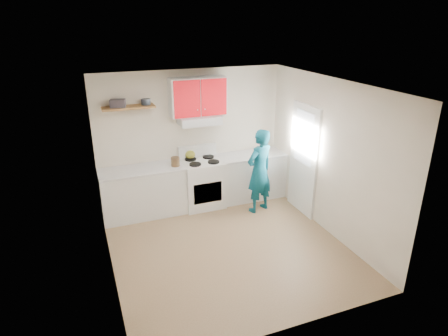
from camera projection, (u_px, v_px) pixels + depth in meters
name	position (u px, v px, depth m)	size (l,w,h in m)	color
floor	(228.00, 247.00, 6.30)	(3.80, 3.80, 0.00)	brown
ceiling	(228.00, 85.00, 5.35)	(3.60, 3.80, 0.04)	white
back_wall	(191.00, 138.00, 7.47)	(3.60, 0.04, 2.60)	beige
front_wall	(294.00, 234.00, 4.18)	(3.60, 0.04, 2.60)	beige
left_wall	(104.00, 191.00, 5.22)	(0.04, 3.80, 2.60)	beige
right_wall	(329.00, 158.00, 6.43)	(0.04, 3.80, 2.60)	beige
door	(303.00, 160.00, 7.13)	(0.05, 0.85, 2.05)	white
door_glass	(304.00, 138.00, 6.97)	(0.01, 0.55, 0.95)	white
counter_left	(143.00, 192.00, 7.17)	(1.52, 0.60, 0.90)	silver
counter_right	(251.00, 176.00, 7.91)	(1.32, 0.60, 0.90)	silver
stove	(202.00, 183.00, 7.53)	(0.76, 0.65, 0.92)	white
range_hood	(199.00, 120.00, 7.17)	(0.76, 0.44, 0.15)	silver
upper_cabinets	(198.00, 97.00, 7.06)	(1.02, 0.33, 0.70)	red
shelf	(128.00, 107.00, 6.69)	(0.90, 0.30, 0.04)	brown
books	(118.00, 103.00, 6.60)	(0.25, 0.18, 0.13)	#3F3840
tin	(146.00, 102.00, 6.79)	(0.17, 0.17, 0.10)	#333D4C
kettle	(190.00, 155.00, 7.46)	(0.19, 0.19, 0.17)	olive
crock	(175.00, 162.00, 7.10)	(0.16, 0.16, 0.19)	#48341F
cutting_board	(246.00, 156.00, 7.66)	(0.27, 0.20, 0.02)	olive
silicone_mat	(270.00, 154.00, 7.81)	(0.29, 0.24, 0.01)	red
person	(259.00, 171.00, 7.21)	(0.59, 0.38, 1.61)	#0B5064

